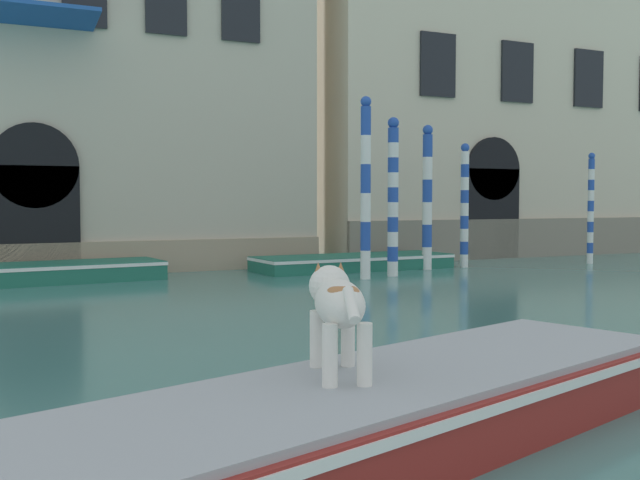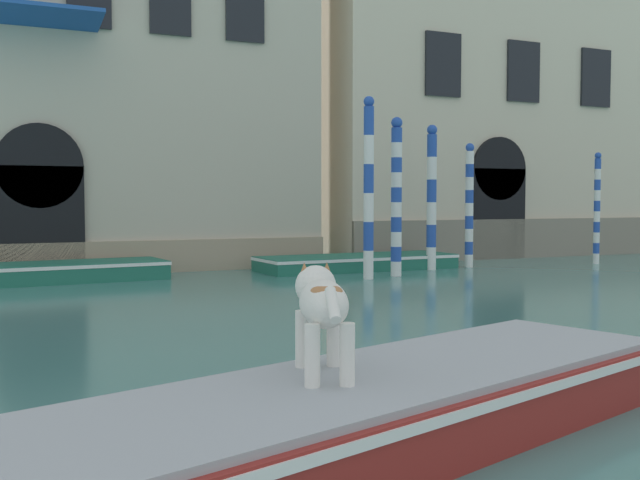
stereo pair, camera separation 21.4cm
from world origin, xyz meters
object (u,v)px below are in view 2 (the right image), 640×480
Objects in this scene: dog_on_deck at (322,304)px; mooring_pole_1 at (396,196)px; boat_moored_far at (357,262)px; mooring_pole_4 at (469,205)px; mooring_pole_3 at (597,208)px; boat_foreground at (302,426)px; mooring_pole_2 at (369,187)px; mooring_pole_0 at (432,197)px; boat_moored_near_palazzo at (49,272)px.

dog_on_deck is 13.22m from mooring_pole_1.
boat_moored_far is 3.67m from mooring_pole_4.
mooring_pole_4 is at bearing 22.39° from mooring_pole_1.
mooring_pole_1 is at bearing -16.11° from dog_on_deck.
boat_moored_far is at bearing 168.24° from mooring_pole_4.
boat_moored_far is at bearing 170.03° from mooring_pole_3.
mooring_pole_1 is 1.13× the size of mooring_pole_4.
boat_foreground is 1.86× the size of mooring_pole_2.
mooring_pole_2 is at bearing -113.29° from boat_moored_far.
boat_foreground is 0.98m from dog_on_deck.
boat_foreground is at bearing -126.14° from mooring_pole_0.
boat_moored_far is (8.06, -0.18, -0.02)m from boat_moored_near_palazzo.
boat_moored_near_palazzo is 1.25× the size of mooring_pole_2.
mooring_pole_2 reaches higher than mooring_pole_4.
mooring_pole_0 is (9.95, -0.98, 1.78)m from boat_moored_near_palazzo.
boat_moored_near_palazzo is at bearing 176.35° from boat_moored_far.
mooring_pole_4 is at bearing -14.16° from boat_moored_far.
mooring_pole_3 is (7.44, -1.31, 1.48)m from boat_moored_far.
boat_moored_near_palazzo is 1.57× the size of mooring_pole_4.
mooring_pole_0 is (8.92, 12.28, 0.91)m from dog_on_deck.
mooring_pole_4 reaches higher than dog_on_deck.
mooring_pole_0 reaches higher than boat_moored_near_palazzo.
mooring_pole_4 is (10.62, 12.82, 1.49)m from boat_foreground.
mooring_pole_3 is (15.49, -1.48, 1.45)m from boat_moored_near_palazzo.
dog_on_deck is 0.22× the size of boat_moored_near_palazzo.
mooring_pole_3 is at bearing -34.31° from dog_on_deck.
mooring_pole_1 is at bearing 19.40° from mooring_pole_2.
mooring_pole_3 is at bearing -5.22° from mooring_pole_0.
mooring_pole_0 is 3.17m from mooring_pole_2.
mooring_pole_1 is at bearing -146.91° from mooring_pole_0.
mooring_pole_0 is (9.27, 12.69, 1.72)m from boat_foreground.
boat_foreground is 2.06× the size of mooring_pole_1.
boat_foreground is at bearing -129.64° from mooring_pole_4.
mooring_pole_0 is at bearing -19.45° from dog_on_deck.
mooring_pole_0 is 2.15m from mooring_pole_1.
mooring_pole_0 is at bearing -10.93° from boat_moored_near_palazzo.
boat_foreground is 2.06× the size of mooring_pole_0.
mooring_pole_0 reaches higher than dog_on_deck.
mooring_pole_1 is at bearing -157.61° from mooring_pole_4.
mooring_pole_3 reaches higher than boat_foreground.
boat_foreground is 2.45× the size of mooring_pole_3.
boat_moored_far is 2.68m from mooring_pole_1.
mooring_pole_4 reaches higher than boat_moored_far.
dog_on_deck is 0.35× the size of mooring_pole_4.
mooring_pole_4 is (1.35, 0.13, -0.23)m from mooring_pole_0.
boat_foreground is 1.45× the size of boat_moored_far.
mooring_pole_1 reaches higher than mooring_pole_3.
boat_moored_near_palazzo is 10.16m from mooring_pole_0.
mooring_pole_2 reaches higher than boat_moored_far.
boat_foreground is 2.33× the size of mooring_pole_4.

